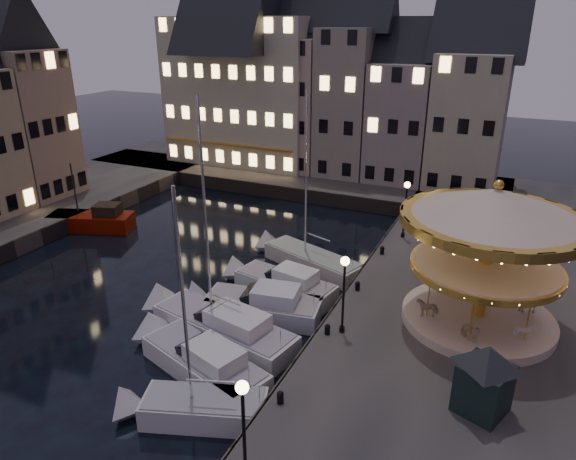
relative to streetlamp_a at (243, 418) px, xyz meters
The scene contains 30 objects.
ground 12.21m from the streetlamp_a, 128.66° to the left, with size 160.00×160.00×0.00m, color black.
quay_east 16.81m from the streetlamp_a, 65.61° to the left, with size 16.00×56.00×1.30m, color #474442.
quay_north 40.14m from the streetlamp_a, 112.33° to the left, with size 44.00×12.00×1.30m, color #474442.
quaywall_e 15.42m from the streetlamp_a, 94.57° to the left, with size 0.15×44.00×1.30m, color #47423A.
quaywall_n 33.86m from the streetlamp_a, 113.06° to the left, with size 48.00×0.15×1.30m, color #47423A.
quaywall_w 27.70m from the streetlamp_a, 156.42° to the left, with size 0.15×44.00×1.30m, color #47423A.
streetlamp_a is the anchor object (origin of this frame).
streetlamp_b 10.00m from the streetlamp_a, 90.00° to the left, with size 0.44×0.44×4.17m.
streetlamp_c 23.50m from the streetlamp_a, 90.00° to the left, with size 0.44×0.44×4.17m.
bollard_a 4.71m from the streetlamp_a, 98.53° to the left, with size 0.30×0.30×0.57m.
bollard_b 9.82m from the streetlamp_a, 93.61° to the left, with size 0.30×0.30×0.57m.
bollard_c 14.71m from the streetlamp_a, 92.37° to the left, with size 0.30×0.30×0.57m.
bollard_d 20.15m from the streetlamp_a, 91.72° to the left, with size 0.30×0.30×0.57m.
townhouse_na 47.41m from the streetlamp_a, 124.40° to the left, with size 5.50×8.00×12.80m.
townhouse_nb 44.62m from the streetlamp_a, 118.58° to the left, with size 6.16×8.00×13.80m.
townhouse_nc 42.13m from the streetlamp_a, 111.29° to the left, with size 6.82×8.00×14.80m.
townhouse_nd 40.47m from the streetlamp_a, 103.62° to the left, with size 5.50×8.00×15.80m.
townhouse_ne 39.38m from the streetlamp_a, 95.86° to the left, with size 6.16×8.00×12.80m.
townhouse_nf 39.29m from the streetlamp_a, 86.99° to the left, with size 6.82×8.00×13.80m.
townhouse_wc 38.99m from the streetlamp_a, 149.00° to the left, with size 8.80×5.50×14.20m.
hotel_corner 44.76m from the streetlamp_a, 118.53° to the left, with size 17.60×9.00×16.80m.
motorboat_a 6.22m from the streetlamp_a, 145.87° to the left, with size 6.31×3.82×10.48m.
motorboat_b 8.83m from the streetlamp_a, 135.28° to the left, with size 8.09×4.62×2.15m.
motorboat_c 11.42m from the streetlamp_a, 126.86° to the left, with size 9.59×4.28×12.70m.
motorboat_d 13.24m from the streetlamp_a, 116.47° to the left, with size 7.81×3.68×2.15m.
motorboat_e 15.87m from the streetlamp_a, 111.15° to the left, with size 7.61×3.41×2.15m.
motorboat_f 19.77m from the streetlamp_a, 106.51° to the left, with size 8.34×4.72×11.23m.
red_fishing_boat 30.04m from the streetlamp_a, 143.66° to the left, with size 7.04×4.40×5.70m.
carousel 15.26m from the streetlamp_a, 66.04° to the left, with size 8.82×8.82×7.72m.
ticket_kiosk 9.84m from the streetlamp_a, 45.28° to the left, with size 2.85×2.85×3.34m.
Camera 1 is at (13.90, -20.19, 15.86)m, focal length 32.00 mm.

